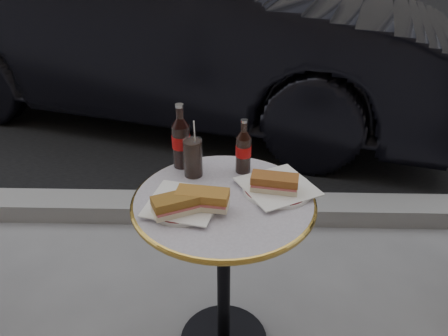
{
  "coord_description": "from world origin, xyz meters",
  "views": [
    {
      "loc": [
        0.03,
        -1.22,
        1.55
      ],
      "look_at": [
        0.0,
        0.05,
        0.82
      ],
      "focal_mm": 35.0,
      "sensor_mm": 36.0,
      "label": 1
    }
  ],
  "objects_px": {
    "bistro_table": "(224,279)",
    "cola_glass": "(193,158)",
    "plate_right": "(277,188)",
    "cola_bottle_right": "(244,146)",
    "plate_left": "(183,204)",
    "parked_car": "(172,26)",
    "cola_bottle_left": "(181,136)"
  },
  "relations": [
    {
      "from": "bistro_table",
      "to": "parked_car",
      "type": "relative_size",
      "value": 0.16
    },
    {
      "from": "bistro_table",
      "to": "parked_car",
      "type": "height_order",
      "value": "parked_car"
    },
    {
      "from": "cola_glass",
      "to": "plate_left",
      "type": "bearing_deg",
      "value": -94.91
    },
    {
      "from": "bistro_table",
      "to": "plate_right",
      "type": "xyz_separation_m",
      "value": [
        0.18,
        0.05,
        0.37
      ]
    },
    {
      "from": "plate_left",
      "to": "cola_glass",
      "type": "distance_m",
      "value": 0.21
    },
    {
      "from": "plate_right",
      "to": "plate_left",
      "type": "bearing_deg",
      "value": -161.82
    },
    {
      "from": "cola_bottle_right",
      "to": "bistro_table",
      "type": "bearing_deg",
      "value": -110.39
    },
    {
      "from": "cola_bottle_right",
      "to": "cola_glass",
      "type": "relative_size",
      "value": 1.45
    },
    {
      "from": "bistro_table",
      "to": "plate_left",
      "type": "relative_size",
      "value": 3.14
    },
    {
      "from": "plate_right",
      "to": "bistro_table",
      "type": "bearing_deg",
      "value": -163.41
    },
    {
      "from": "cola_bottle_right",
      "to": "cola_glass",
      "type": "distance_m",
      "value": 0.19
    },
    {
      "from": "bistro_table",
      "to": "cola_bottle_left",
      "type": "xyz_separation_m",
      "value": [
        -0.16,
        0.22,
        0.49
      ]
    },
    {
      "from": "cola_bottle_left",
      "to": "parked_car",
      "type": "distance_m",
      "value": 2.32
    },
    {
      "from": "plate_left",
      "to": "cola_bottle_right",
      "type": "xyz_separation_m",
      "value": [
        0.2,
        0.23,
        0.1
      ]
    },
    {
      "from": "plate_right",
      "to": "parked_car",
      "type": "bearing_deg",
      "value": 105.51
    },
    {
      "from": "plate_left",
      "to": "parked_car",
      "type": "distance_m",
      "value": 2.58
    },
    {
      "from": "bistro_table",
      "to": "cola_bottle_left",
      "type": "height_order",
      "value": "cola_bottle_left"
    },
    {
      "from": "plate_right",
      "to": "cola_bottle_right",
      "type": "bearing_deg",
      "value": 133.0
    },
    {
      "from": "bistro_table",
      "to": "parked_car",
      "type": "distance_m",
      "value": 2.59
    },
    {
      "from": "cola_bottle_right",
      "to": "parked_car",
      "type": "xyz_separation_m",
      "value": [
        -0.56,
        2.33,
        -0.08
      ]
    },
    {
      "from": "plate_left",
      "to": "bistro_table",
      "type": "bearing_deg",
      "value": 20.38
    },
    {
      "from": "parked_car",
      "to": "cola_bottle_left",
      "type": "bearing_deg",
      "value": -155.3
    },
    {
      "from": "cola_glass",
      "to": "bistro_table",
      "type": "bearing_deg",
      "value": -52.65
    },
    {
      "from": "bistro_table",
      "to": "cola_bottle_right",
      "type": "xyz_separation_m",
      "value": [
        0.07,
        0.18,
        0.47
      ]
    },
    {
      "from": "plate_right",
      "to": "parked_car",
      "type": "relative_size",
      "value": 0.05
    },
    {
      "from": "plate_right",
      "to": "cola_glass",
      "type": "relative_size",
      "value": 1.69
    },
    {
      "from": "bistro_table",
      "to": "cola_glass",
      "type": "bearing_deg",
      "value": 127.35
    },
    {
      "from": "cola_glass",
      "to": "parked_car",
      "type": "xyz_separation_m",
      "value": [
        -0.38,
        2.36,
        -0.05
      ]
    },
    {
      "from": "plate_left",
      "to": "cola_bottle_left",
      "type": "relative_size",
      "value": 0.94
    },
    {
      "from": "cola_bottle_left",
      "to": "plate_right",
      "type": "bearing_deg",
      "value": -25.01
    },
    {
      "from": "plate_left",
      "to": "parked_car",
      "type": "height_order",
      "value": "parked_car"
    },
    {
      "from": "plate_right",
      "to": "cola_glass",
      "type": "height_order",
      "value": "cola_glass"
    }
  ]
}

